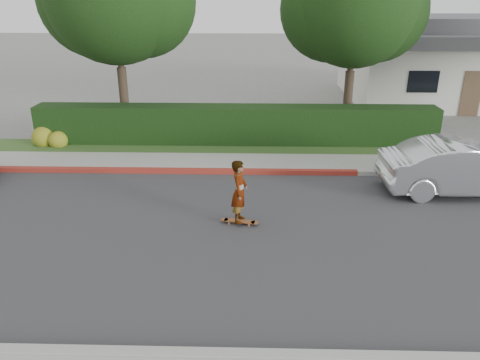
{
  "coord_description": "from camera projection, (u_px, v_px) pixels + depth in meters",
  "views": [
    {
      "loc": [
        -2.37,
        -9.92,
        5.42
      ],
      "look_at": [
        -2.66,
        1.07,
        1.0
      ],
      "focal_mm": 35.0,
      "sensor_mm": 36.0,
      "label": 1
    }
  ],
  "objects": [
    {
      "name": "road",
      "position": [
        350.0,
        236.0,
        11.16
      ],
      "size": [
        60.0,
        8.0,
        0.01
      ],
      "primitive_type": "cube",
      "color": "#2D2D30",
      "rests_on": "ground"
    },
    {
      "name": "sidewalk_far",
      "position": [
        322.0,
        163.0,
        15.78
      ],
      "size": [
        60.0,
        1.6,
        0.12
      ],
      "primitive_type": "cube",
      "color": "gray",
      "rests_on": "ground"
    },
    {
      "name": "skateboarder",
      "position": [
        239.0,
        191.0,
        11.43
      ],
      "size": [
        0.48,
        0.64,
        1.6
      ],
      "primitive_type": "imported",
      "rotation": [
        0.0,
        0.0,
        1.39
      ],
      "color": "white",
      "rests_on": "skateboard"
    },
    {
      "name": "curb_near",
      "position": [
        401.0,
        359.0,
        7.33
      ],
      "size": [
        60.0,
        0.2,
        0.15
      ],
      "primitive_type": "cube",
      "color": "#9E9E99",
      "rests_on": "ground"
    },
    {
      "name": "house",
      "position": [
        446.0,
        59.0,
        25.02
      ],
      "size": [
        10.6,
        8.6,
        4.3
      ],
      "color": "beige",
      "rests_on": "ground"
    },
    {
      "name": "curb_far",
      "position": [
        326.0,
        172.0,
        14.94
      ],
      "size": [
        60.0,
        0.2,
        0.15
      ],
      "primitive_type": "cube",
      "color": "#9E9E99",
      "rests_on": "ground"
    },
    {
      "name": "planting_strip",
      "position": [
        316.0,
        149.0,
        17.27
      ],
      "size": [
        60.0,
        1.6,
        0.1
      ],
      "primitive_type": "cube",
      "color": "#2D4C1E",
      "rests_on": "ground"
    },
    {
      "name": "skateboard",
      "position": [
        239.0,
        221.0,
        11.73
      ],
      "size": [
        0.98,
        0.36,
        0.09
      ],
      "rotation": [
        0.0,
        0.0,
        -0.19
      ],
      "color": "#AE572F",
      "rests_on": "ground"
    },
    {
      "name": "hedge",
      "position": [
        235.0,
        126.0,
        17.64
      ],
      "size": [
        15.0,
        1.0,
        1.5
      ],
      "primitive_type": "cube",
      "color": "black",
      "rests_on": "ground"
    },
    {
      "name": "car_silver",
      "position": [
        464.0,
        167.0,
        13.36
      ],
      "size": [
        4.73,
        1.77,
        1.54
      ],
      "primitive_type": "imported",
      "rotation": [
        0.0,
        0.0,
        1.6
      ],
      "color": "silver",
      "rests_on": "ground"
    },
    {
      "name": "curb_red_section",
      "position": [
        170.0,
        171.0,
        15.06
      ],
      "size": [
        12.0,
        0.21,
        0.15
      ],
      "primitive_type": "cube",
      "color": "maroon",
      "rests_on": "ground"
    },
    {
      "name": "flowering_shrub",
      "position": [
        49.0,
        138.0,
        17.54
      ],
      "size": [
        1.4,
        1.0,
        0.9
      ],
      "color": "#2D4C19",
      "rests_on": "ground"
    },
    {
      "name": "ground",
      "position": [
        350.0,
        237.0,
        11.16
      ],
      "size": [
        120.0,
        120.0,
        0.0
      ],
      "primitive_type": "plane",
      "color": "slate",
      "rests_on": "ground"
    },
    {
      "name": "tree_center",
      "position": [
        354.0,
        7.0,
        17.82
      ],
      "size": [
        5.66,
        4.84,
        7.44
      ],
      "color": "#33261C",
      "rests_on": "ground"
    }
  ]
}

